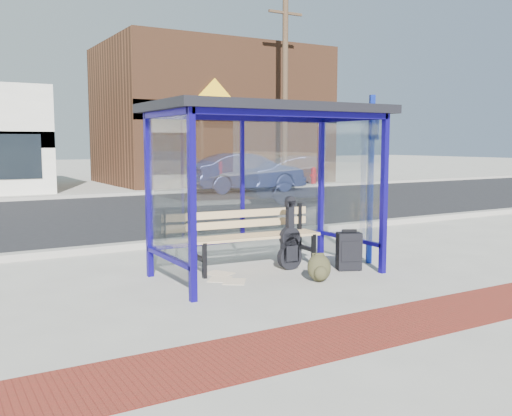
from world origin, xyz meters
TOP-DOWN VIEW (x-y plane):
  - ground at (0.00, 0.00)m, footprint 120.00×120.00m
  - brick_paver_strip at (0.00, -2.60)m, footprint 60.00×1.00m
  - curb_near at (0.00, 2.90)m, footprint 60.00×0.25m
  - street_asphalt at (0.00, 8.00)m, footprint 60.00×10.00m
  - curb_far at (0.00, 13.10)m, footprint 60.00×0.25m
  - far_sidewalk at (0.00, 15.00)m, footprint 60.00×4.00m
  - bus_shelter at (0.00, 0.07)m, footprint 3.30×1.80m
  - storefront_brown at (8.00, 18.49)m, footprint 10.00×7.08m
  - tree_right at (12.50, 22.00)m, footprint 3.60×3.60m
  - utility_pole_east at (9.00, 13.40)m, footprint 1.60×0.24m
  - bench at (0.03, 0.47)m, footprint 2.03×0.63m
  - guitar_bag at (0.46, 0.13)m, footprint 0.38×0.11m
  - suitcase at (1.20, -0.35)m, footprint 0.41×0.35m
  - backpack at (0.39, -0.71)m, footprint 0.39×0.38m
  - sign_post at (1.81, -0.12)m, footprint 0.17×0.31m
  - newspaper_a at (-0.73, 0.08)m, footprint 0.46×0.47m
  - newspaper_b at (-0.62, -0.14)m, footprint 0.45×0.47m
  - newspaper_c at (-0.58, 0.40)m, footprint 0.45×0.48m
  - parked_car at (6.60, 12.42)m, footprint 4.58×1.78m
  - fire_hydrant at (10.83, 13.83)m, footprint 0.36×0.24m

SIDE VIEW (x-z plane):
  - ground at x=0.00m, z-range 0.00..0.00m
  - street_asphalt at x=0.00m, z-range 0.00..0.00m
  - newspaper_a at x=-0.73m, z-range 0.00..0.01m
  - newspaper_b at x=-0.62m, z-range 0.00..0.01m
  - newspaper_c at x=-0.58m, z-range 0.00..0.01m
  - far_sidewalk at x=0.00m, z-range 0.00..0.01m
  - brick_paver_strip at x=0.00m, z-range 0.00..0.01m
  - curb_near at x=0.00m, z-range 0.00..0.12m
  - curb_far at x=0.00m, z-range 0.00..0.12m
  - backpack at x=0.39m, z-range -0.01..0.38m
  - suitcase at x=1.20m, z-range -0.02..0.59m
  - guitar_bag at x=0.46m, z-range -0.14..0.90m
  - fire_hydrant at x=10.83m, z-range 0.03..0.85m
  - bench at x=0.03m, z-range 0.06..1.01m
  - parked_car at x=6.60m, z-range 0.00..1.49m
  - sign_post at x=1.81m, z-range 0.16..2.78m
  - bus_shelter at x=0.00m, z-range 0.86..3.28m
  - storefront_brown at x=8.00m, z-range 0.00..6.40m
  - utility_pole_east at x=9.00m, z-range 0.11..8.11m
  - tree_right at x=12.50m, z-range 1.94..8.97m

